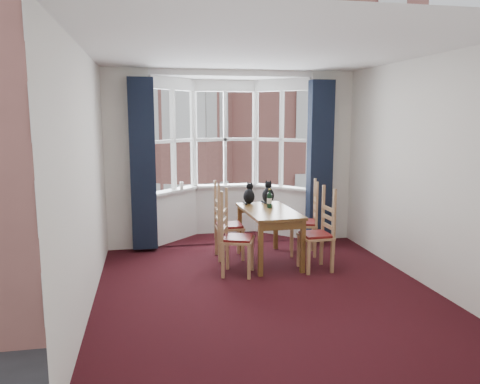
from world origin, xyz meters
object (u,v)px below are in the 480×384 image
object	(u,v)px
chair_right_far	(309,224)
chair_left_near	(231,239)
chair_right_near	(322,236)
chair_left_far	(223,227)
wine_bottle	(269,200)
cat_right	(268,194)
candle_tall	(182,186)
cat_left	(249,195)
dining_table	(269,217)

from	to	relation	value
chair_right_far	chair_left_near	bearing A→B (deg)	-153.36
chair_right_near	chair_left_far	bearing A→B (deg)	148.22
chair_left_near	wine_bottle	xyz separation A→B (m)	(0.67, 0.58, 0.41)
chair_left_near	cat_right	world-z (taller)	cat_right
chair_right_near	candle_tall	xyz separation A→B (m)	(-1.76, 1.92, 0.46)
chair_right_near	cat_left	bearing A→B (deg)	127.30
chair_right_near	wine_bottle	world-z (taller)	wine_bottle
chair_left_near	chair_right_near	world-z (taller)	same
chair_right_far	candle_tall	world-z (taller)	candle_tall
chair_left_near	candle_tall	xyz separation A→B (m)	(-0.51, 1.87, 0.46)
chair_left_near	chair_right_near	size ratio (longest dim) A/B	1.00
chair_left_far	candle_tall	world-z (taller)	candle_tall
chair_right_near	cat_right	distance (m)	1.23
wine_bottle	chair_left_near	bearing A→B (deg)	-139.29
chair_left_far	chair_right_near	world-z (taller)	same
cat_right	chair_left_near	bearing A→B (deg)	-127.39
chair_left_far	candle_tall	distance (m)	1.34
dining_table	chair_left_far	xyz separation A→B (m)	(-0.62, 0.28, -0.18)
dining_table	cat_left	world-z (taller)	cat_left
chair_left_far	candle_tall	bearing A→B (deg)	114.24
chair_left_near	chair_left_far	xyz separation A→B (m)	(0.01, 0.72, 0.00)
chair_right_far	cat_right	world-z (taller)	cat_right
dining_table	cat_left	xyz separation A→B (m)	(-0.17, 0.55, 0.23)
chair_left_near	candle_tall	distance (m)	1.99
chair_left_far	wine_bottle	xyz separation A→B (m)	(0.66, -0.14, 0.41)
dining_table	candle_tall	world-z (taller)	candle_tall
cat_left	chair_right_near	bearing A→B (deg)	-52.70
cat_left	chair_right_far	bearing A→B (deg)	-20.86
chair_right_near	cat_left	distance (m)	1.37
dining_table	chair_left_far	size ratio (longest dim) A/B	1.42
chair_right_near	cat_left	xyz separation A→B (m)	(-0.79, 1.04, 0.41)
cat_left	candle_tall	distance (m)	1.30
dining_table	cat_left	size ratio (longest dim) A/B	3.92
dining_table	chair_right_near	xyz separation A→B (m)	(0.62, -0.49, -0.18)
chair_right_near	chair_right_far	distance (m)	0.71
chair_right_far	wine_bottle	world-z (taller)	wine_bottle
chair_right_far	cat_right	distance (m)	0.77
dining_table	chair_left_near	xyz separation A→B (m)	(-0.63, -0.44, -0.18)
cat_right	wine_bottle	world-z (taller)	cat_right
chair_right_near	wine_bottle	xyz separation A→B (m)	(-0.58, 0.63, 0.41)
dining_table	chair_right_near	distance (m)	0.81
chair_right_far	wine_bottle	distance (m)	0.77
dining_table	candle_tall	bearing A→B (deg)	128.53
chair_right_far	cat_left	bearing A→B (deg)	159.14
candle_tall	dining_table	bearing A→B (deg)	-51.47
cat_right	candle_tall	size ratio (longest dim) A/B	2.81
cat_right	wine_bottle	bearing A→B (deg)	-102.01
chair_right_near	candle_tall	bearing A→B (deg)	132.51
dining_table	chair_left_near	size ratio (longest dim) A/B	1.42
wine_bottle	candle_tall	size ratio (longest dim) A/B	2.25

